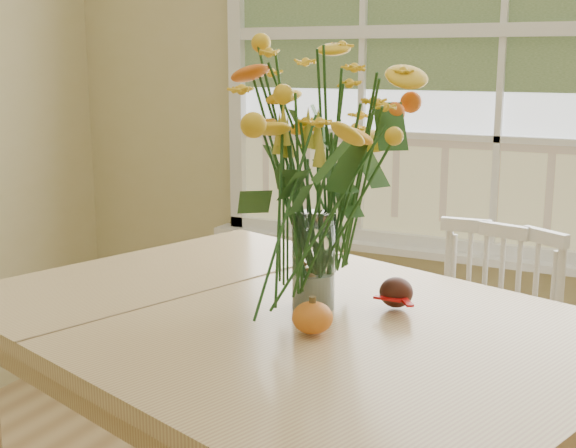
% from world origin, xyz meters
% --- Properties ---
extents(wall_back, '(4.00, 0.02, 2.70)m').
position_xyz_m(wall_back, '(0.00, 2.25, 1.35)').
color(wall_back, '#CCBF82').
rests_on(wall_back, floor).
extents(window, '(2.42, 0.12, 1.74)m').
position_xyz_m(window, '(0.00, 2.21, 1.53)').
color(window, silver).
rests_on(window, wall_back).
extents(dining_table, '(1.83, 1.54, 0.84)m').
position_xyz_m(dining_table, '(-0.22, 0.87, 0.74)').
color(dining_table, tan).
rests_on(dining_table, floor).
extents(windsor_chair, '(0.50, 0.49, 0.91)m').
position_xyz_m(windsor_chair, '(0.12, 1.63, 0.51)').
color(windsor_chair, white).
rests_on(windsor_chair, floor).
extents(flower_vase, '(0.50, 0.50, 0.60)m').
position_xyz_m(flower_vase, '(-0.17, 0.94, 1.20)').
color(flower_vase, white).
rests_on(flower_vase, dining_table).
extents(pumpkin, '(0.09, 0.09, 0.07)m').
position_xyz_m(pumpkin, '(-0.09, 0.77, 0.87)').
color(pumpkin, orange).
rests_on(pumpkin, dining_table).
extents(turkey_figurine, '(0.10, 0.09, 0.11)m').
position_xyz_m(turkey_figurine, '(-0.19, 0.97, 0.88)').
color(turkey_figurine, '#CCB78C').
rests_on(turkey_figurine, dining_table).
extents(dark_gourd, '(0.13, 0.12, 0.08)m').
position_xyz_m(dark_gourd, '(0.02, 1.03, 0.87)').
color(dark_gourd, '#38160F').
rests_on(dark_gourd, dining_table).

